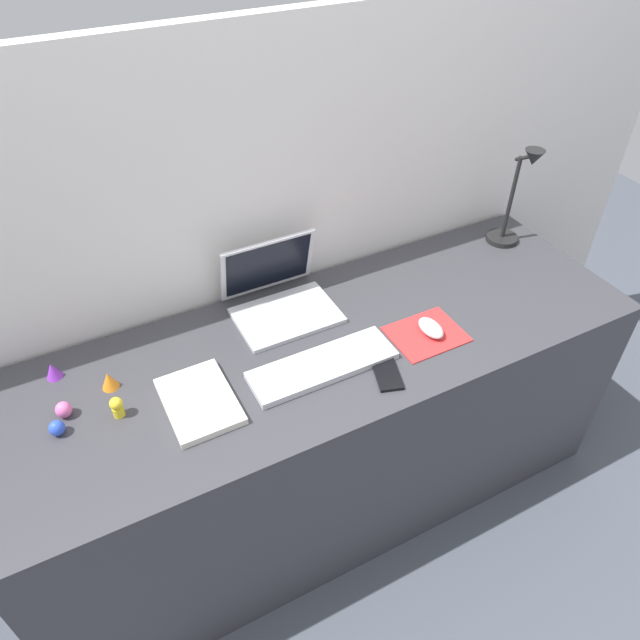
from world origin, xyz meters
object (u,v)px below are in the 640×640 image
Objects in this scene: desk_lamp at (516,200)px; toy_figurine_purple at (53,370)px; toy_figurine_blue at (57,428)px; toy_figurine_orange at (109,380)px; toy_figurine_yellow at (117,406)px; cell_phone at (387,373)px; notebook_pad at (199,401)px; keyboard at (323,365)px; toy_figurine_pink at (64,410)px; laptop at (278,293)px; mouse at (431,328)px.

desk_lamp is 1.52m from toy_figurine_purple.
toy_figurine_blue is 0.18m from toy_figurine_orange.
cell_phone is at bearing -15.95° from toy_figurine_yellow.
toy_figurine_purple is at bearing 138.70° from notebook_pad.
cell_phone is 0.73m from toy_figurine_orange.
desk_lamp is at bearing 43.90° from cell_phone.
keyboard is 0.56m from toy_figurine_orange.
toy_figurine_blue is 0.21m from toy_figurine_purple.
toy_figurine_yellow reaches higher than toy_figurine_pink.
desk_lamp is at bearing 5.62° from toy_figurine_blue.
notebook_pad is 5.05× the size of toy_figurine_purple.
desk_lamp is at bearing 6.48° from toy_figurine_yellow.
toy_figurine_blue is (-0.68, -0.20, -0.03)m from laptop.
toy_figurine_pink is at bearing -167.33° from laptop.
toy_figurine_blue is 0.06m from toy_figurine_pink.
mouse is at bearing -42.85° from laptop.
toy_figurine_pink is at bearing 64.67° from toy_figurine_blue.
toy_figurine_orange is (0.13, -0.11, 0.00)m from toy_figurine_purple.
mouse reaches higher than notebook_pad.
toy_figurine_yellow is at bearing -59.75° from toy_figurine_purple.
cell_phone is at bearing -35.45° from keyboard.
toy_figurine_pink is at bearing -159.07° from toy_figurine_orange.
toy_figurine_yellow is (-0.53, -0.20, -0.02)m from laptop.
notebook_pad is (-0.34, -0.27, -0.04)m from laptop.
laptop is 2.34× the size of cell_phone.
toy_figurine_blue reaches higher than mouse.
notebook_pad is 0.20m from toy_figurine_yellow.
keyboard is at bearing -8.26° from toy_figurine_blue.
laptop reaches higher than toy_figurine_purple.
toy_figurine_pink is at bearing -88.78° from toy_figurine_purple.
toy_figurine_purple reaches higher than mouse.
toy_figurine_purple is (-0.65, 0.30, 0.01)m from keyboard.
laptop is 0.30m from keyboard.
toy_figurine_blue reaches higher than notebook_pad.
toy_figurine_purple is at bearing 91.22° from toy_figurine_pink.
notebook_pad is at bearing -177.41° from cell_phone.
laptop reaches higher than toy_figurine_orange.
desk_lamp is 1.41m from toy_figurine_yellow.
desk_lamp reaches higher than toy_figurine_pink.
notebook_pad is 0.33m from toy_figurine_pink.
cell_phone is 0.36× the size of desk_lamp.
notebook_pad is at bearing -142.31° from laptop.
cell_phone is at bearing -17.51° from toy_figurine_pink.
laptop is at bearing 176.85° from desk_lamp.
keyboard is 1.14× the size of desk_lamp.
toy_figurine_pink is 0.13m from toy_figurine_orange.
laptop is 5.02× the size of toy_figurine_yellow.
notebook_pad is 5.40× the size of toy_figurine_pink.
mouse is at bearing -4.67° from notebook_pad.
mouse is 2.02× the size of toy_figurine_purple.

